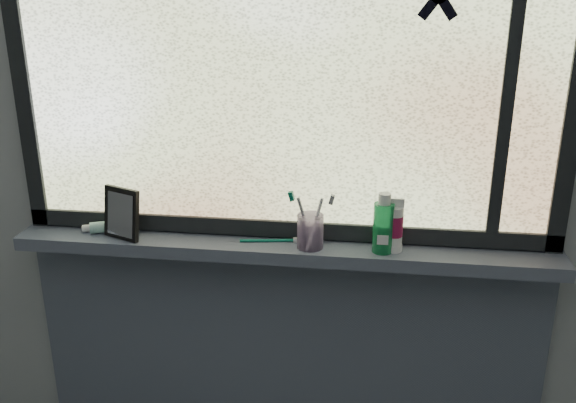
% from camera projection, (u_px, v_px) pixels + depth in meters
% --- Properties ---
extents(wall_back, '(3.00, 0.01, 2.50)m').
position_uv_depth(wall_back, '(286.00, 162.00, 1.88)').
color(wall_back, '#9EA3A8').
rests_on(wall_back, ground).
extents(windowsill, '(1.62, 0.14, 0.04)m').
position_uv_depth(windowsill, '(283.00, 250.00, 1.90)').
color(windowsill, '#50586B').
rests_on(windowsill, wall_back).
extents(sill_apron, '(1.62, 0.02, 0.98)m').
position_uv_depth(sill_apron, '(286.00, 383.00, 2.13)').
color(sill_apron, '#50586B').
rests_on(sill_apron, floor).
extents(window_pane, '(1.50, 0.01, 1.00)m').
position_uv_depth(window_pane, '(285.00, 66.00, 1.76)').
color(window_pane, silver).
rests_on(window_pane, wall_back).
extents(frame_bottom, '(1.60, 0.03, 0.05)m').
position_uv_depth(frame_bottom, '(285.00, 228.00, 1.92)').
color(frame_bottom, black).
rests_on(frame_bottom, windowsill).
extents(frame_left, '(0.05, 0.03, 1.10)m').
position_uv_depth(frame_left, '(20.00, 61.00, 1.86)').
color(frame_left, black).
rests_on(frame_left, wall_back).
extents(frame_mullion, '(0.03, 0.03, 1.00)m').
position_uv_depth(frame_mullion, '(510.00, 71.00, 1.68)').
color(frame_mullion, black).
rests_on(frame_mullion, wall_back).
extents(vanity_mirror, '(0.14, 0.11, 0.16)m').
position_uv_depth(vanity_mirror, '(122.00, 213.00, 1.91)').
color(vanity_mirror, black).
rests_on(vanity_mirror, windowsill).
extents(toothpaste_tube, '(0.20, 0.10, 0.04)m').
position_uv_depth(toothpaste_tube, '(107.00, 228.00, 1.96)').
color(toothpaste_tube, white).
rests_on(toothpaste_tube, windowsill).
extents(toothbrush_cup, '(0.08, 0.08, 0.10)m').
position_uv_depth(toothbrush_cup, '(310.00, 231.00, 1.85)').
color(toothbrush_cup, '#C49FD2').
rests_on(toothbrush_cup, windowsill).
extents(toothbrush_lying, '(0.20, 0.05, 0.01)m').
position_uv_depth(toothbrush_lying, '(267.00, 240.00, 1.90)').
color(toothbrush_lying, '#0C6F54').
rests_on(toothbrush_lying, windowsill).
extents(mouthwash_bottle, '(0.06, 0.06, 0.15)m').
position_uv_depth(mouthwash_bottle, '(383.00, 223.00, 1.81)').
color(mouthwash_bottle, '#21AE5C').
rests_on(mouthwash_bottle, windowsill).
extents(cream_tube, '(0.06, 0.06, 0.11)m').
position_uv_depth(cream_tube, '(395.00, 223.00, 1.82)').
color(cream_tube, silver).
rests_on(cream_tube, windowsill).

